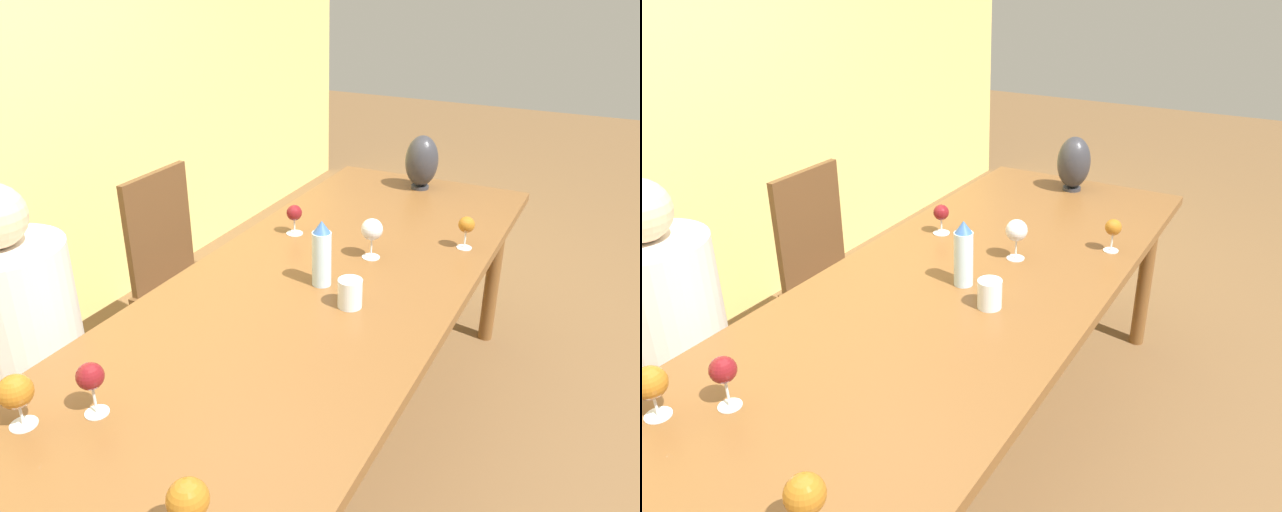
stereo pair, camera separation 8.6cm
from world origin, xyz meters
TOP-DOWN VIEW (x-y plane):
  - ground_plane at (0.00, 0.00)m, footprint 14.00×14.00m
  - dining_table at (0.00, 0.00)m, footprint 2.85×0.95m
  - water_bottle at (0.16, -0.01)m, footprint 0.07×0.07m
  - water_tumbler at (0.07, -0.16)m, footprint 0.08×0.08m
  - vase at (1.25, 0.01)m, footprint 0.16×0.16m
  - wine_glass_0 at (0.67, -0.36)m, footprint 0.06×0.06m
  - wine_glass_1 at (-0.87, -0.26)m, footprint 0.08×0.08m
  - wine_glass_2 at (0.43, -0.08)m, footprint 0.08×0.08m
  - wine_glass_3 at (-0.68, 0.17)m, footprint 0.07×0.07m
  - wine_glass_4 at (-0.79, 0.30)m, footprint 0.08×0.08m
  - wine_glass_5 at (0.50, 0.28)m, footprint 0.07×0.07m
  - chair_near at (-0.46, 0.80)m, footprint 0.44×0.44m
  - chair_far at (0.43, 0.80)m, footprint 0.44×0.44m
  - person_near at (-0.46, 0.71)m, footprint 0.36×0.36m

SIDE VIEW (x-z plane):
  - ground_plane at x=0.00m, z-range 0.00..0.00m
  - chair_near at x=-0.46m, z-range 0.02..0.98m
  - chair_far at x=0.43m, z-range 0.02..0.98m
  - person_near at x=-0.46m, z-range 0.04..1.24m
  - dining_table at x=0.00m, z-range 0.32..1.10m
  - water_tumbler at x=0.07m, z-range 0.78..0.87m
  - wine_glass_5 at x=0.50m, z-range 0.80..0.92m
  - wine_glass_0 at x=0.67m, z-range 0.80..0.93m
  - wine_glass_4 at x=-0.79m, z-range 0.80..0.94m
  - wine_glass_3 at x=-0.68m, z-range 0.81..0.95m
  - wine_glass_1 at x=-0.87m, z-range 0.81..0.96m
  - wine_glass_2 at x=0.43m, z-range 0.81..0.96m
  - water_bottle at x=0.16m, z-range 0.77..1.00m
  - vase at x=1.25m, z-range 0.78..1.04m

